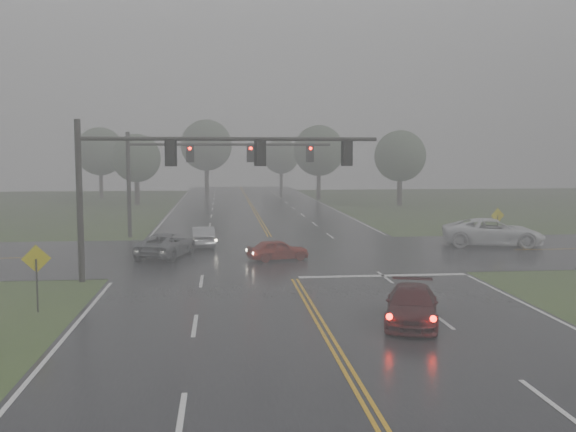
{
  "coord_description": "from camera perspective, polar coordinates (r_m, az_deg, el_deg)",
  "views": [
    {
      "loc": [
        -3.52,
        -16.56,
        6.14
      ],
      "look_at": [
        -0.11,
        16.0,
        2.92
      ],
      "focal_mm": 40.0,
      "sensor_mm": 36.0,
      "label": 1
    }
  ],
  "objects": [
    {
      "name": "tree_n_far",
      "position": [
        106.15,
        -0.61,
        5.33
      ],
      "size": [
        5.81,
        5.81,
        8.53
      ],
      "color": "#2D241D",
      "rests_on": "ground"
    },
    {
      "name": "stop_bar",
      "position": [
        32.57,
        8.43,
        -5.32
      ],
      "size": [
        8.5,
        0.5,
        0.01
      ],
      "primitive_type": "cube",
      "color": "silver",
      "rests_on": "ground"
    },
    {
      "name": "cross_street",
      "position": [
        39.2,
        -0.75,
        -3.4
      ],
      "size": [
        120.0,
        14.0,
        0.02
      ],
      "primitive_type": "cube",
      "color": "black",
      "rests_on": "ground"
    },
    {
      "name": "main_road",
      "position": [
        37.24,
        -0.47,
        -3.88
      ],
      "size": [
        18.0,
        160.0,
        0.02
      ],
      "primitive_type": "cube",
      "color": "black",
      "rests_on": "ground"
    },
    {
      "name": "signal_gantry_near",
      "position": [
        31.25,
        -10.04,
        4.26
      ],
      "size": [
        14.47,
        0.34,
        7.73
      ],
      "color": "black",
      "rests_on": "ground"
    },
    {
      "name": "tree_nw_b",
      "position": [
        91.56,
        -16.35,
        5.52
      ],
      "size": [
        6.58,
        6.58,
        9.66
      ],
      "color": "#2D241D",
      "rests_on": "ground"
    },
    {
      "name": "sign_diamond_west",
      "position": [
        26.6,
        -21.46,
        -4.22
      ],
      "size": [
        1.09,
        0.23,
        2.64
      ],
      "rotation": [
        0.0,
        0.0,
        0.18
      ],
      "color": "black",
      "rests_on": "ground"
    },
    {
      "name": "sedan_silver",
      "position": [
        42.53,
        -7.56,
        -2.74
      ],
      "size": [
        1.69,
        4.17,
        1.35
      ],
      "primitive_type": "imported",
      "rotation": [
        0.0,
        0.0,
        3.21
      ],
      "color": "#9B9EA2",
      "rests_on": "ground"
    },
    {
      "name": "pickup_white",
      "position": [
        44.64,
        17.72,
        -2.56
      ],
      "size": [
        7.05,
        4.49,
        1.81
      ],
      "primitive_type": "imported",
      "rotation": [
        0.0,
        0.0,
        1.33
      ],
      "color": "white",
      "rests_on": "ground"
    },
    {
      "name": "sedan_maroon",
      "position": [
        23.92,
        10.91,
        -9.37
      ],
      "size": [
        3.1,
        4.86,
        1.31
      ],
      "primitive_type": "imported",
      "rotation": [
        0.0,
        0.0,
        -0.3
      ],
      "color": "#3C0B0D",
      "rests_on": "ground"
    },
    {
      "name": "tree_e_near",
      "position": [
        76.16,
        9.93,
        5.27
      ],
      "size": [
        6.0,
        6.0,
        8.81
      ],
      "color": "#2D241D",
      "rests_on": "ground"
    },
    {
      "name": "sedan_red",
      "position": [
        36.9,
        -0.9,
        -3.97
      ],
      "size": [
        3.77,
        2.22,
        1.2
      ],
      "primitive_type": "imported",
      "rotation": [
        0.0,
        0.0,
        1.81
      ],
      "color": "maroon",
      "rests_on": "ground"
    },
    {
      "name": "ground",
      "position": [
        18.01,
        5.84,
        -14.36
      ],
      "size": [
        180.0,
        180.0,
        0.0
      ],
      "primitive_type": "plane",
      "color": "#344B20",
      "rests_on": "ground"
    },
    {
      "name": "tree_nw_a",
      "position": [
        78.28,
        -13.33,
        5.02
      ],
      "size": [
        5.73,
        5.73,
        8.42
      ],
      "color": "#2D241D",
      "rests_on": "ground"
    },
    {
      "name": "signal_gantry_far",
      "position": [
        47.58,
        -8.39,
        4.7
      ],
      "size": [
        14.95,
        0.39,
        7.68
      ],
      "color": "black",
      "rests_on": "ground"
    },
    {
      "name": "car_grey",
      "position": [
        38.8,
        -10.77,
        -3.59
      ],
      "size": [
        3.71,
        5.54,
        1.41
      ],
      "primitive_type": "imported",
      "rotation": [
        0.0,
        0.0,
        2.85
      ],
      "color": "#55585D",
      "rests_on": "ground"
    },
    {
      "name": "tree_ne_a",
      "position": [
        84.94,
        2.75,
        5.82
      ],
      "size": [
        6.68,
        6.68,
        9.82
      ],
      "color": "#2D241D",
      "rests_on": "ground"
    },
    {
      "name": "tree_n_mid",
      "position": [
        95.81,
        -7.27,
        6.26
      ],
      "size": [
        7.54,
        7.54,
        11.08
      ],
      "color": "#2D241D",
      "rests_on": "ground"
    },
    {
      "name": "sign_diamond_east",
      "position": [
        45.04,
        18.13,
        -0.34
      ],
      "size": [
        1.02,
        0.29,
        2.5
      ],
      "rotation": [
        0.0,
        0.0,
        0.25
      ],
      "color": "black",
      "rests_on": "ground"
    }
  ]
}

